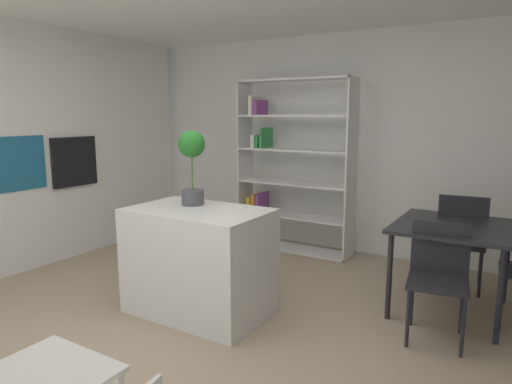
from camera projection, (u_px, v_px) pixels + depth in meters
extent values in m
plane|color=tan|center=(199.00, 336.00, 3.46)|extent=(8.92, 8.92, 0.00)
cube|color=white|center=(337.00, 144.00, 5.55)|extent=(6.49, 0.06, 2.62)
cube|color=black|center=(74.00, 162.00, 5.26)|extent=(0.04, 0.58, 0.57)
cylinder|color=#B7BABC|center=(71.00, 141.00, 5.24)|extent=(0.02, 0.47, 0.02)
cube|color=white|center=(199.00, 261.00, 3.82)|extent=(1.15, 0.74, 0.90)
cylinder|color=#4C4C51|center=(193.00, 197.00, 3.91)|extent=(0.19, 0.19, 0.13)
cylinder|color=#476633|center=(192.00, 172.00, 3.88)|extent=(0.01, 0.01, 0.31)
sphere|color=#247427|center=(192.00, 144.00, 3.84)|extent=(0.23, 0.23, 0.23)
cube|color=white|center=(245.00, 163.00, 5.88)|extent=(0.02, 0.35, 2.09)
cube|color=white|center=(351.00, 170.00, 5.14)|extent=(0.02, 0.35, 2.09)
cube|color=white|center=(296.00, 80.00, 5.33)|extent=(1.46, 0.35, 0.02)
cube|color=white|center=(293.00, 248.00, 5.68)|extent=(1.46, 0.35, 0.02)
cube|color=white|center=(294.00, 216.00, 5.61)|extent=(1.41, 0.35, 0.02)
cube|color=white|center=(294.00, 183.00, 5.54)|extent=(1.41, 0.35, 0.02)
cube|color=white|center=(295.00, 150.00, 5.47)|extent=(1.41, 0.35, 0.02)
cube|color=white|center=(295.00, 116.00, 5.40)|extent=(1.41, 0.35, 0.02)
cube|color=gold|center=(254.00, 203.00, 5.89)|extent=(0.06, 0.29, 0.18)
cube|color=orange|center=(258.00, 202.00, 5.85)|extent=(0.05, 0.29, 0.22)
cube|color=#8E4793|center=(262.00, 202.00, 5.82)|extent=(0.04, 0.29, 0.24)
cube|color=silver|center=(258.00, 141.00, 5.72)|extent=(0.05, 0.29, 0.16)
cube|color=#338E4C|center=(262.00, 142.00, 5.70)|extent=(0.04, 0.29, 0.15)
cube|color=#338E4C|center=(266.00, 138.00, 5.66)|extent=(0.04, 0.29, 0.25)
cube|color=silver|center=(256.00, 106.00, 5.66)|extent=(0.05, 0.29, 0.23)
cube|color=#8E4793|center=(260.00, 107.00, 5.63)|extent=(0.06, 0.29, 0.18)
cube|color=white|center=(53.00, 371.00, 2.20)|extent=(0.60, 0.43, 0.03)
cube|color=white|center=(56.00, 380.00, 2.52)|extent=(0.04, 0.04, 0.43)
cube|color=#232328|center=(454.00, 226.00, 3.79)|extent=(0.92, 1.00, 0.03)
cylinder|color=#232328|center=(389.00, 276.00, 3.70)|extent=(0.04, 0.04, 0.73)
cylinder|color=#232328|center=(500.00, 297.00, 3.28)|extent=(0.04, 0.04, 0.73)
cylinder|color=#232328|center=(414.00, 249.00, 4.43)|extent=(0.04, 0.04, 0.73)
cylinder|color=#232328|center=(507.00, 263.00, 4.02)|extent=(0.04, 0.04, 0.73)
cube|color=#232328|center=(438.00, 283.00, 3.32)|extent=(0.48, 0.49, 0.03)
cube|color=#232328|center=(440.00, 247.00, 3.47)|extent=(0.42, 0.09, 0.40)
cylinder|color=#232328|center=(408.00, 318.00, 3.26)|extent=(0.03, 0.03, 0.44)
cylinder|color=#232328|center=(463.00, 328.00, 3.12)|extent=(0.03, 0.03, 0.44)
cylinder|color=#232328|center=(412.00, 299.00, 3.60)|extent=(0.03, 0.03, 0.44)
cylinder|color=#232328|center=(462.00, 307.00, 3.46)|extent=(0.03, 0.03, 0.44)
cylinder|color=#232328|center=(500.00, 288.00, 3.83)|extent=(0.03, 0.03, 0.44)
cylinder|color=#232328|center=(501.00, 304.00, 3.52)|extent=(0.03, 0.03, 0.44)
cube|color=#232328|center=(461.00, 243.00, 4.36)|extent=(0.46, 0.49, 0.03)
cube|color=#232328|center=(462.00, 222.00, 4.13)|extent=(0.43, 0.07, 0.48)
cylinder|color=#232328|center=(480.00, 262.00, 4.50)|extent=(0.03, 0.03, 0.44)
cylinder|color=#232328|center=(441.00, 257.00, 4.66)|extent=(0.03, 0.03, 0.44)
cylinder|color=#232328|center=(480.00, 275.00, 4.15)|extent=(0.03, 0.03, 0.44)
cylinder|color=#232328|center=(438.00, 269.00, 4.31)|extent=(0.03, 0.03, 0.44)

